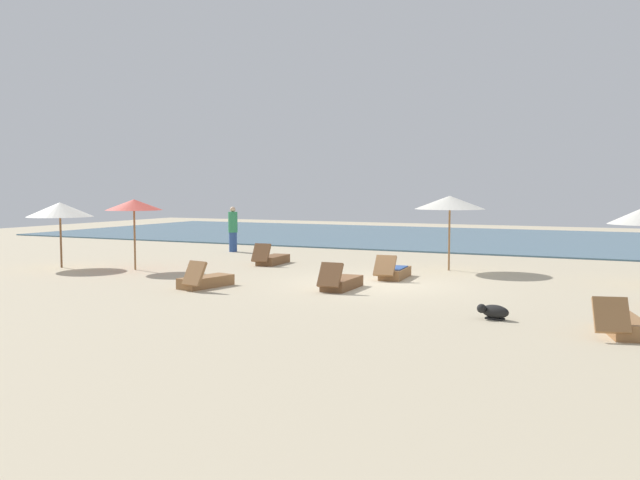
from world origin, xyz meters
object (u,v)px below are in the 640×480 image
at_px(umbrella_3, 134,205).
at_px(umbrella_1, 450,203).
at_px(lounger_0, 622,325).
at_px(lounger_4, 341,282).
at_px(lounger_5, 394,272).
at_px(dog, 493,311).
at_px(lounger_3, 272,259).
at_px(person_0, 233,229).
at_px(lounger_1, 205,281).
at_px(umbrella_2, 60,210).

bearing_deg(umbrella_3, umbrella_1, 24.53).
relative_size(umbrella_1, lounger_0, 1.32).
xyz_separation_m(lounger_4, lounger_5, (0.55, 2.52, 0.01)).
height_order(umbrella_3, dog, umbrella_3).
relative_size(lounger_3, person_0, 0.93).
relative_size(lounger_0, lounger_1, 1.02).
bearing_deg(dog, umbrella_2, 169.22).
height_order(umbrella_3, lounger_0, umbrella_3).
distance_m(umbrella_1, lounger_5, 3.28).
bearing_deg(lounger_1, umbrella_1, 52.40).
xyz_separation_m(lounger_4, dog, (4.26, -2.33, -0.01)).
bearing_deg(dog, lounger_3, 143.10).
distance_m(lounger_3, lounger_4, 5.97).
xyz_separation_m(lounger_0, lounger_3, (-10.88, 6.81, 0.00)).
distance_m(lounger_5, dog, 6.10).
xyz_separation_m(umbrella_3, lounger_4, (7.43, -0.92, -1.86)).
xyz_separation_m(lounger_1, person_0, (-4.61, 8.53, 0.74)).
height_order(lounger_0, person_0, person_0).
distance_m(umbrella_2, lounger_3, 6.99).
height_order(umbrella_1, lounger_0, umbrella_1).
height_order(umbrella_2, umbrella_3, umbrella_3).
height_order(umbrella_3, lounger_3, umbrella_3).
bearing_deg(lounger_0, umbrella_1, 123.39).
bearing_deg(dog, umbrella_1, 110.72).
bearing_deg(dog, lounger_5, 127.42).
bearing_deg(lounger_1, umbrella_3, 152.51).
xyz_separation_m(umbrella_1, lounger_1, (-4.79, -6.22, -1.94)).
height_order(lounger_0, lounger_4, lounger_4).
xyz_separation_m(umbrella_3, lounger_0, (13.99, -3.62, -1.86)).
relative_size(person_0, dog, 2.78).
relative_size(umbrella_3, lounger_1, 1.29).
relative_size(umbrella_3, person_0, 1.22).
relative_size(umbrella_1, lounger_4, 1.40).
height_order(umbrella_3, person_0, umbrella_3).
distance_m(lounger_0, person_0, 17.60).
distance_m(lounger_3, person_0, 4.85).
bearing_deg(umbrella_1, umbrella_2, -158.14).
bearing_deg(umbrella_1, dog, -69.28).
bearing_deg(dog, umbrella_3, 164.47).
height_order(umbrella_1, lounger_1, umbrella_1).
distance_m(lounger_0, lounger_3, 12.84).
xyz_separation_m(lounger_0, lounger_5, (-6.01, 5.22, 0.01)).
distance_m(umbrella_1, umbrella_2, 12.37).
relative_size(lounger_0, lounger_3, 1.04).
distance_m(lounger_0, lounger_5, 7.96).
xyz_separation_m(person_0, dog, (12.16, -9.63, -0.75)).
xyz_separation_m(umbrella_1, lounger_4, (-1.49, -4.99, -1.94)).
bearing_deg(umbrella_3, umbrella_2, -168.20).
bearing_deg(lounger_5, lounger_1, -135.79).
bearing_deg(person_0, lounger_3, -41.65).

